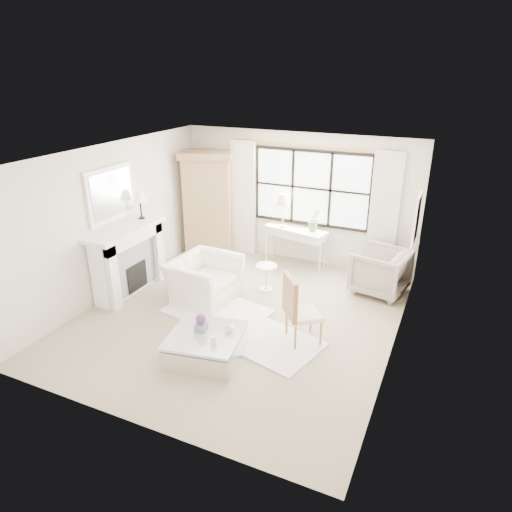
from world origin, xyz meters
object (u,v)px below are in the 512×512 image
at_px(armoire, 208,202).
at_px(club_armchair, 204,279).
at_px(coffee_table, 206,346).
at_px(console_table, 295,246).

height_order(armoire, club_armchair, armoire).
bearing_deg(coffee_table, armoire, 109.04).
relative_size(armoire, console_table, 1.64).
distance_m(console_table, coffee_table, 3.69).
distance_m(armoire, club_armchair, 2.44).
distance_m(console_table, club_armchair, 2.33).
relative_size(console_table, club_armchair, 1.17).
bearing_deg(console_table, armoire, -165.07).
distance_m(club_armchair, coffee_table, 1.82).
bearing_deg(console_table, coffee_table, -77.55).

